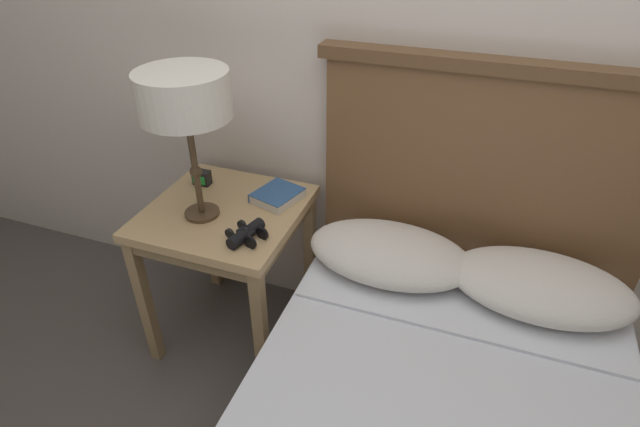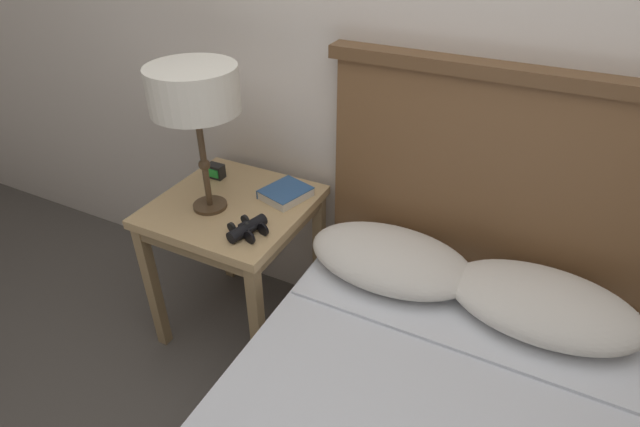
# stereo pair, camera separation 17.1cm
# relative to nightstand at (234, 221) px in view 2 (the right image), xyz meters

# --- Properties ---
(wall_back) EXTENTS (8.00, 0.06, 2.60)m
(wall_back) POSITION_rel_nightstand_xyz_m (0.66, 0.36, 0.73)
(wall_back) COLOR silver
(wall_back) RESTS_ON ground_plane
(nightstand) EXTENTS (0.58, 0.58, 0.66)m
(nightstand) POSITION_rel_nightstand_xyz_m (0.00, 0.00, 0.00)
(nightstand) COLOR tan
(nightstand) RESTS_ON ground_plane
(table_lamp) EXTENTS (0.31, 0.31, 0.55)m
(table_lamp) POSITION_rel_nightstand_xyz_m (-0.06, -0.06, 0.55)
(table_lamp) COLOR #4C3823
(table_lamp) RESTS_ON nightstand
(book_on_nightstand) EXTENTS (0.20, 0.21, 0.04)m
(book_on_nightstand) POSITION_rel_nightstand_xyz_m (0.17, 0.13, 0.11)
(book_on_nightstand) COLOR silver
(book_on_nightstand) RESTS_ON nightstand
(binoculars_pair) EXTENTS (0.15, 0.16, 0.05)m
(binoculars_pair) POSITION_rel_nightstand_xyz_m (0.17, -0.15, 0.11)
(binoculars_pair) COLOR black
(binoculars_pair) RESTS_ON nightstand
(alarm_clock) EXTENTS (0.07, 0.05, 0.06)m
(alarm_clock) POSITION_rel_nightstand_xyz_m (-0.18, 0.14, 0.12)
(alarm_clock) COLOR black
(alarm_clock) RESTS_ON nightstand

